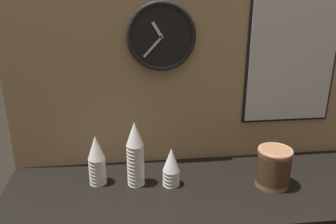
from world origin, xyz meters
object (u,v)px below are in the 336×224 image
(wall_clock, at_px, (161,37))
(menu_board, at_px, (292,58))
(cup_stack_center, at_px, (171,167))
(cup_stack_center_left, at_px, (135,154))
(bowl_stack_right, at_px, (274,166))
(cup_stack_left, at_px, (97,160))

(wall_clock, bearing_deg, menu_board, 0.86)
(cup_stack_center, xyz_separation_m, cup_stack_center_left, (-0.15, 0.02, 0.06))
(cup_stack_center, distance_m, bowl_stack_right, 0.43)
(wall_clock, bearing_deg, cup_stack_left, -152.30)
(cup_stack_left, distance_m, cup_stack_center_left, 0.17)
(cup_stack_center, relative_size, menu_board, 0.28)
(cup_stack_center_left, distance_m, bowl_stack_right, 0.58)
(bowl_stack_right, bearing_deg, cup_stack_center, 172.89)
(cup_stack_left, bearing_deg, cup_stack_center_left, -9.29)
(cup_stack_center, xyz_separation_m, bowl_stack_right, (0.42, -0.05, 0.00))
(cup_stack_center, height_order, wall_clock, wall_clock)
(cup_stack_center, distance_m, cup_stack_center_left, 0.16)
(bowl_stack_right, bearing_deg, cup_stack_center_left, 172.37)
(cup_stack_left, bearing_deg, bowl_stack_right, -8.00)
(wall_clock, height_order, menu_board, menu_board)
(bowl_stack_right, height_order, wall_clock, wall_clock)
(wall_clock, xyz_separation_m, menu_board, (0.59, 0.01, -0.11))
(cup_stack_left, height_order, wall_clock, wall_clock)
(cup_stack_center_left, relative_size, menu_board, 0.47)
(cup_stack_center_left, height_order, menu_board, menu_board)
(cup_stack_center_left, height_order, bowl_stack_right, cup_stack_center_left)
(cup_stack_left, relative_size, cup_stack_center, 1.29)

